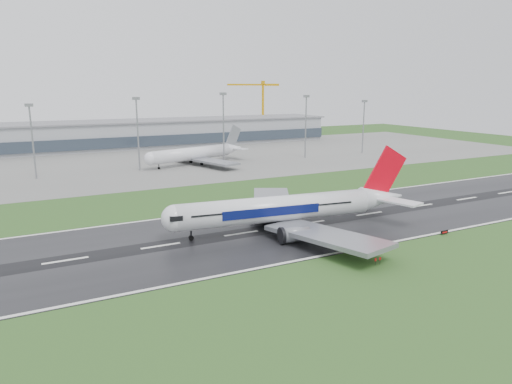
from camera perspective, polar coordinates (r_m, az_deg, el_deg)
ground at (r=123.72m, az=6.59°, el=-3.79°), size 520.00×520.00×0.00m
runway at (r=123.71m, az=6.59°, el=-3.77°), size 400.00×45.00×0.10m
apron at (r=235.62m, az=-10.54°, el=3.92°), size 400.00×130.00×0.08m
terminal at (r=292.33m, az=-14.05°, el=6.88°), size 240.00×36.00×15.00m
main_airliner at (r=115.34m, az=4.48°, el=-0.01°), size 71.84×69.17×19.06m
parked_airliner at (r=217.80m, az=-7.46°, el=5.51°), size 68.68×66.12×16.39m
tower_crane at (r=338.42m, az=0.85°, el=10.09°), size 40.10×2.63×39.93m
runway_sign at (r=122.25m, az=22.00°, el=-4.60°), size 2.25×1.02×1.04m
floodmast_1 at (r=199.52m, az=-25.58°, el=5.37°), size 0.64×0.64×27.78m
floodmast_2 at (r=204.57m, az=-14.20°, el=6.66°), size 0.64×0.64×29.86m
floodmast_3 at (r=216.74m, az=-3.98°, el=7.54°), size 0.64×0.64×31.52m
floodmast_4 at (r=238.06m, az=6.08°, el=7.78°), size 0.64×0.64×30.09m
floodmast_5 at (r=260.21m, az=12.96°, el=7.62°), size 0.64×0.64×27.24m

